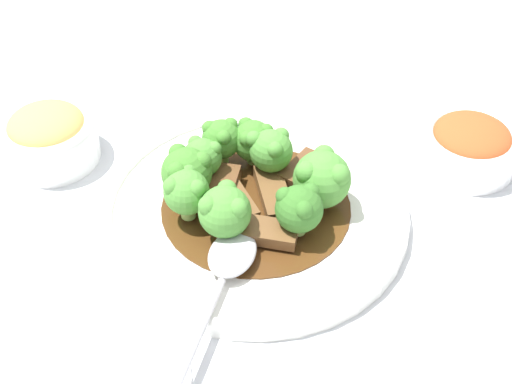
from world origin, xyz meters
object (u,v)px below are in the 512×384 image
object	(u,v)px
beef_strip_4	(303,171)
broccoli_floret_2	(322,178)
broccoli_floret_0	(187,172)
broccoli_floret_5	(225,211)
broccoli_floret_3	(253,140)
side_bowl_appetizer	(49,136)
beef_strip_1	(231,204)
side_bowl_kimchi	(470,145)
broccoli_floret_4	(222,138)
broccoli_floret_6	(202,157)
beef_strip_0	(274,193)
main_plate	(256,210)
beef_strip_3	(262,230)
serving_spoon	(227,267)
broccoli_floret_1	(299,208)
broccoli_floret_8	(186,191)
beef_strip_2	(222,185)
broccoli_floret_7	(271,150)

from	to	relation	value
beef_strip_4	broccoli_floret_2	size ratio (longest dim) A/B	1.05
broccoli_floret_0	broccoli_floret_5	world-z (taller)	broccoli_floret_0
broccoli_floret_3	side_bowl_appetizer	world-z (taller)	broccoli_floret_3
beef_strip_1	side_bowl_kimchi	distance (m)	0.26
side_bowl_kimchi	broccoli_floret_4	bearing A→B (deg)	-178.51
broccoli_floret_5	broccoli_floret_6	distance (m)	0.08
beef_strip_0	main_plate	bearing A→B (deg)	-156.33
beef_strip_1	beef_strip_3	world-z (taller)	beef_strip_3
serving_spoon	side_bowl_kimchi	bearing A→B (deg)	31.42
beef_strip_3	side_bowl_kimchi	distance (m)	0.25
broccoli_floret_3	broccoli_floret_1	bearing A→B (deg)	-69.97
broccoli_floret_5	broccoli_floret_8	xyz separation A→B (m)	(-0.03, 0.03, 0.00)
broccoli_floret_1	broccoli_floret_5	size ratio (longest dim) A/B	0.96
beef_strip_0	broccoli_floret_8	xyz separation A→B (m)	(-0.08, -0.02, 0.03)
beef_strip_2	broccoli_floret_1	size ratio (longest dim) A/B	1.05
serving_spoon	broccoli_floret_8	bearing A→B (deg)	116.19
broccoli_floret_4	side_bowl_kimchi	xyz separation A→B (m)	(0.26, 0.01, -0.02)
beef_strip_0	broccoli_floret_3	size ratio (longest dim) A/B	1.56
beef_strip_2	broccoli_floret_2	world-z (taller)	broccoli_floret_2
beef_strip_2	broccoli_floret_4	world-z (taller)	broccoli_floret_4
broccoli_floret_2	broccoli_floret_4	size ratio (longest dim) A/B	1.13
beef_strip_2	beef_strip_3	distance (m)	0.07
serving_spoon	broccoli_floret_7	bearing A→B (deg)	69.94
beef_strip_3	serving_spoon	world-z (taller)	serving_spoon
broccoli_floret_5	broccoli_floret_8	size ratio (longest dim) A/B	1.00
beef_strip_0	broccoli_floret_6	distance (m)	0.08
beef_strip_3	broccoli_floret_7	bearing A→B (deg)	81.15
broccoli_floret_2	side_bowl_appetizer	distance (m)	0.30
beef_strip_4	broccoli_floret_8	size ratio (longest dim) A/B	1.13
main_plate	beef_strip_3	size ratio (longest dim) A/B	3.82
broccoli_floret_6	broccoli_floret_8	bearing A→B (deg)	-105.36
broccoli_floret_5	side_bowl_appetizer	bearing A→B (deg)	142.66
beef_strip_2	broccoli_floret_7	size ratio (longest dim) A/B	1.00
main_plate	beef_strip_3	bearing A→B (deg)	-84.95
broccoli_floret_6	broccoli_floret_5	bearing A→B (deg)	-74.38
beef_strip_2	serving_spoon	distance (m)	0.11
beef_strip_3	broccoli_floret_5	xyz separation A→B (m)	(-0.03, 0.00, 0.02)
broccoli_floret_3	broccoli_floret_7	size ratio (longest dim) A/B	0.90
broccoli_floret_1	serving_spoon	size ratio (longest dim) A/B	0.26
beef_strip_4	broccoli_floret_0	world-z (taller)	broccoli_floret_0
broccoli_floret_8	beef_strip_0	bearing A→B (deg)	15.01
broccoli_floret_0	side_bowl_kimchi	distance (m)	0.30
main_plate	broccoli_floret_4	xyz separation A→B (m)	(-0.03, 0.06, 0.04)
broccoli_floret_7	beef_strip_4	bearing A→B (deg)	-6.54
main_plate	beef_strip_1	xyz separation A→B (m)	(-0.02, -0.01, 0.01)
broccoli_floret_7	beef_strip_2	bearing A→B (deg)	-157.06
beef_strip_0	beef_strip_4	bearing A→B (deg)	43.05
broccoli_floret_3	beef_strip_1	bearing A→B (deg)	-108.98
beef_strip_0	side_bowl_kimchi	bearing A→B (deg)	16.77
broccoli_floret_5	side_bowl_appetizer	world-z (taller)	broccoli_floret_5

